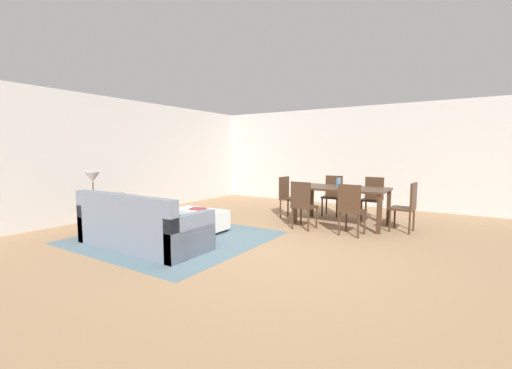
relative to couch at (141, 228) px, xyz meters
The scene contains 17 objects.
ground_plane 2.10m from the couch, 25.00° to the left, with size 10.80×10.80×0.00m, color #9E7A56.
wall_back 6.26m from the couch, 72.26° to the left, with size 9.00×0.12×2.70m, color beige.
wall_left 3.14m from the couch, 152.29° to the left, with size 0.12×11.00×2.70m, color beige.
area_rug 0.73m from the couch, 87.62° to the left, with size 3.00×2.80×0.01m, color slate.
couch is the anchor object (origin of this frame).
ottoman_table 1.28m from the couch, 87.62° to the left, with size 1.06×0.52×0.40m.
side_table 1.40m from the couch, behind, with size 0.40×0.40×0.60m.
table_lamp 1.56m from the couch, behind, with size 0.26×0.26×0.53m.
dining_table 3.91m from the couch, 57.23° to the left, with size 1.79×1.00×0.76m.
dining_chair_near_left 2.93m from the couch, 55.78° to the left, with size 0.42×0.42×0.92m.
dining_chair_near_right 3.53m from the couch, 43.55° to the left, with size 0.42×0.42×0.92m.
dining_chair_far_left 4.44m from the couch, 68.60° to the left, with size 0.43×0.43×0.92m.
dining_chair_far_right 4.88m from the couch, 58.87° to the left, with size 0.41×0.41×0.92m.
dining_chair_head_east 4.69m from the couch, 44.34° to the left, with size 0.43×0.43×0.92m.
dining_chair_head_west 3.42m from the couch, 75.35° to the left, with size 0.42×0.42×0.92m.
vase_centerpiece 3.87m from the couch, 57.70° to the left, with size 0.10×0.10×0.19m, color slate.
book_on_ottoman 1.27m from the couch, 88.24° to the left, with size 0.26×0.20×0.03m, color maroon.
Camera 1 is at (2.35, -4.15, 1.48)m, focal length 23.13 mm.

